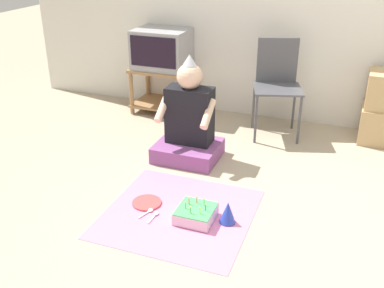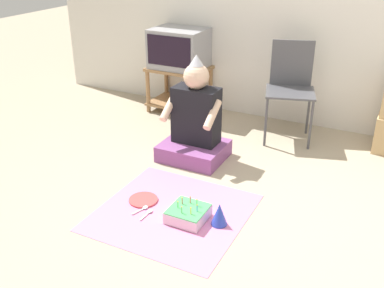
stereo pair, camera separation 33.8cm
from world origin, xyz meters
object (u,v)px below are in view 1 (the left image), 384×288
object	(u,v)px
birthday_cake	(196,214)
party_hat_blue	(228,212)
person_seated	(189,124)
folding_chair	(277,80)
paper_plate	(147,202)
tv	(162,49)

from	to	relation	value
birthday_cake	party_hat_blue	size ratio (longest dim) A/B	1.61
person_seated	folding_chair	bearing A→B (deg)	53.77
birthday_cake	paper_plate	bearing A→B (deg)	171.24
folding_chair	person_seated	bearing A→B (deg)	-126.23
person_seated	paper_plate	xyz separation A→B (m)	(-0.02, -0.82, -0.30)
folding_chair	party_hat_blue	bearing A→B (deg)	-89.57
person_seated	paper_plate	world-z (taller)	person_seated
paper_plate	birthday_cake	bearing A→B (deg)	-8.76
birthday_cake	tv	bearing A→B (deg)	119.76
tv	birthday_cake	size ratio (longest dim) A/B	2.19
party_hat_blue	paper_plate	bearing A→B (deg)	178.29
folding_chair	birthday_cake	distance (m)	1.76
tv	paper_plate	xyz separation A→B (m)	(0.65, -1.78, -0.68)
birthday_cake	party_hat_blue	bearing A→B (deg)	11.57
party_hat_blue	paper_plate	distance (m)	0.62
folding_chair	paper_plate	bearing A→B (deg)	-110.47
folding_chair	birthday_cake	xyz separation A→B (m)	(-0.20, -1.68, -0.49)
person_seated	paper_plate	distance (m)	0.87
tv	party_hat_blue	distance (m)	2.28
folding_chair	party_hat_blue	size ratio (longest dim) A/B	5.78
tv	party_hat_blue	world-z (taller)	tv
person_seated	party_hat_blue	bearing A→B (deg)	-54.41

